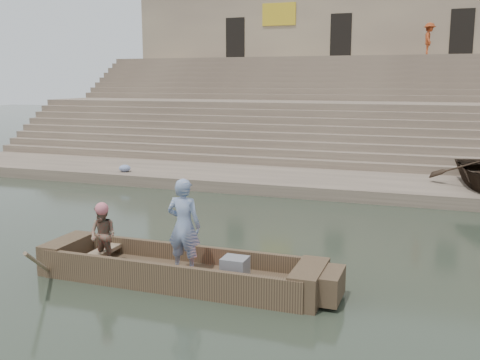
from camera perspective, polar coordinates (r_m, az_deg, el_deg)
The scene contains 13 objects.
ground at distance 12.46m, azimuth 0.28°, elevation -7.59°, with size 120.00×120.00×0.00m, color #242E22.
lower_landing at distance 19.91m, azimuth 7.97°, elevation -0.28°, with size 32.00×4.00×0.40m, color gray.
mid_landing at distance 27.08m, azimuth 11.31°, elevation 4.98°, with size 32.00×3.00×2.80m, color gray.
upper_landing at distance 33.93m, azimuth 13.16°, elevation 7.99°, with size 32.00×3.00×5.20m, color gray.
ghat_steps at distance 28.71m, azimuth 11.84°, elevation 6.06°, with size 32.00×11.00×5.20m.
building_wall at distance 37.92m, azimuth 14.08°, elevation 12.71°, with size 32.00×5.07×11.20m.
main_rowboat at distance 10.78m, azimuth -6.38°, elevation -9.94°, with size 5.00×1.30×0.22m, color brown.
rowboat_trim at distance 10.62m, azimuth -5.39°, elevation -9.11°, with size 6.04×2.63×1.86m.
standing_man at distance 10.43m, azimuth -5.86°, elevation -4.75°, with size 0.66×0.44×1.82m, color navy.
rowing_man at distance 11.21m, azimuth -14.06°, elevation -5.59°, with size 0.58×0.45×1.19m, color #277559.
television at distance 10.25m, azimuth -0.58°, elevation -9.12°, with size 0.46×0.42×0.40m.
pedestrian at distance 33.32m, azimuth 19.08°, elevation 13.68°, with size 1.16×0.67×1.79m, color #983B19.
cloth_bundles at distance 18.93m, azimuth 19.42°, elevation -0.30°, with size 17.57×2.89×0.26m.
Camera 1 is at (3.94, -11.18, 3.83)m, focal length 41.04 mm.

